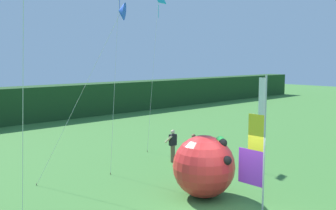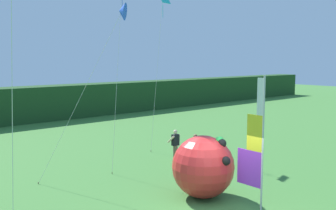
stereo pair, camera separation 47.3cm
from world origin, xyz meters
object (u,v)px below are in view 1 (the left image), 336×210
object	(u,v)px
inflatable_balloon	(204,166)
kite_blue_delta_4	(121,12)
person_near_banner	(173,145)
person_mid_field	(193,151)
kite_cyan_diamond_2	(158,1)
banner_flag	(257,146)

from	to	relation	value
inflatable_balloon	kite_blue_delta_4	xyz separation A→B (m)	(-1.30, 3.16, 5.65)
person_near_banner	person_mid_field	size ratio (longest dim) A/B	0.97
person_near_banner	inflatable_balloon	bearing A→B (deg)	-120.25
person_mid_field	inflatable_balloon	bearing A→B (deg)	-130.31
inflatable_balloon	kite_blue_delta_4	distance (m)	6.60
person_mid_field	kite_cyan_diamond_2	bearing A→B (deg)	66.38
person_near_banner	kite_blue_delta_4	xyz separation A→B (m)	(-3.77, -1.07, 5.94)
banner_flag	inflatable_balloon	world-z (taller)	banner_flag
banner_flag	person_mid_field	xyz separation A→B (m)	(1.87, 4.60, -1.28)
person_mid_field	kite_blue_delta_4	bearing A→B (deg)	171.11
person_near_banner	kite_cyan_diamond_2	xyz separation A→B (m)	(1.81, 3.09, 7.32)
banner_flag	person_near_banner	bearing A→B (deg)	71.16
kite_cyan_diamond_2	person_mid_field	bearing A→B (deg)	-113.62
person_near_banner	kite_cyan_diamond_2	size ratio (longest dim) A/B	0.18
kite_cyan_diamond_2	banner_flag	bearing A→B (deg)	-112.89
person_mid_field	banner_flag	bearing A→B (deg)	-112.13
person_near_banner	inflatable_balloon	distance (m)	4.90
kite_cyan_diamond_2	kite_blue_delta_4	distance (m)	7.09
banner_flag	person_near_banner	world-z (taller)	banner_flag
person_near_banner	kite_blue_delta_4	size ratio (longest dim) A/B	0.22
inflatable_balloon	kite_blue_delta_4	size ratio (longest dim) A/B	0.33
person_near_banner	inflatable_balloon	xyz separation A→B (m)	(-2.47, -4.23, 0.29)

